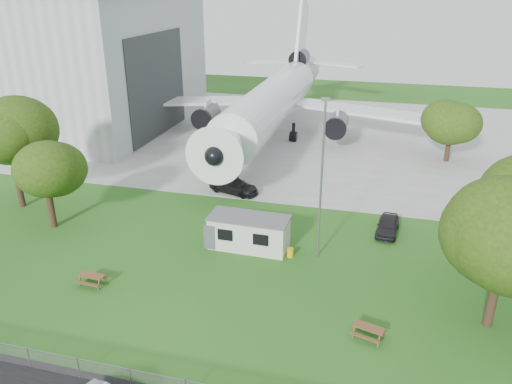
% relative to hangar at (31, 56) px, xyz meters
% --- Properties ---
extents(ground, '(160.00, 160.00, 0.00)m').
position_rel_hangar_xyz_m(ground, '(37.97, -36.00, -9.41)').
color(ground, '#377323').
extents(concrete_apron, '(120.00, 46.00, 0.03)m').
position_rel_hangar_xyz_m(concrete_apron, '(37.97, 2.00, -9.39)').
color(concrete_apron, '#B7B7B2').
rests_on(concrete_apron, ground).
extents(hangar, '(43.00, 31.00, 18.55)m').
position_rel_hangar_xyz_m(hangar, '(0.00, 0.00, 0.00)').
color(hangar, '#B2B7BC').
rests_on(hangar, ground).
extents(airliner, '(46.36, 47.73, 17.69)m').
position_rel_hangar_xyz_m(airliner, '(35.97, -0.14, -4.14)').
color(airliner, white).
rests_on(airliner, ground).
extents(site_cabin, '(6.78, 2.86, 2.62)m').
position_rel_hangar_xyz_m(site_cabin, '(40.80, -29.74, -8.09)').
color(site_cabin, beige).
rests_on(site_cabin, ground).
extents(picnic_west, '(1.88, 1.60, 0.76)m').
position_rel_hangar_xyz_m(picnic_west, '(31.80, -37.51, -9.41)').
color(picnic_west, brown).
rests_on(picnic_west, ground).
extents(picnic_east, '(2.14, 1.94, 0.76)m').
position_rel_hangar_xyz_m(picnic_east, '(50.40, -38.32, -9.41)').
color(picnic_east, brown).
rests_on(picnic_east, ground).
extents(lamp_mast, '(0.16, 0.16, 12.00)m').
position_rel_hangar_xyz_m(lamp_mast, '(46.17, -29.80, -3.41)').
color(lamp_mast, slate).
rests_on(lamp_mast, ground).
extents(tree_west_big, '(7.22, 7.22, 10.65)m').
position_rel_hangar_xyz_m(tree_west_big, '(18.38, -27.60, -2.39)').
color(tree_west_big, '#382619').
rests_on(tree_west_big, ground).
extents(tree_west_small, '(6.25, 6.25, 8.42)m').
position_rel_hangar_xyz_m(tree_west_small, '(23.80, -30.53, -4.13)').
color(tree_west_small, '#382619').
rests_on(tree_west_small, ground).
extents(tree_east_front, '(8.15, 8.15, 10.40)m').
position_rel_hangar_xyz_m(tree_east_front, '(57.33, -35.28, -3.09)').
color(tree_east_front, '#382619').
rests_on(tree_east_front, ground).
extents(tree_far_apron, '(5.86, 5.86, 7.42)m').
position_rel_hangar_xyz_m(tree_far_apron, '(57.41, -4.35, -4.94)').
color(tree_far_apron, '#382619').
rests_on(tree_far_apron, ground).
extents(car_ne_hatch, '(2.02, 4.24, 1.40)m').
position_rel_hangar_xyz_m(car_ne_hatch, '(51.19, -24.54, -8.71)').
color(car_ne_hatch, black).
rests_on(car_ne_hatch, ground).
extents(car_apron_van, '(5.45, 3.36, 1.47)m').
position_rel_hangar_xyz_m(car_apron_van, '(36.40, -19.57, -8.67)').
color(car_apron_van, black).
rests_on(car_apron_van, ground).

